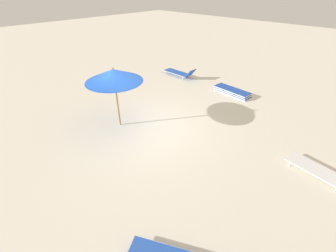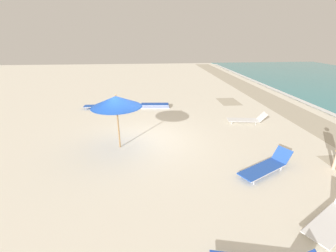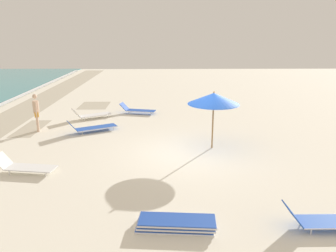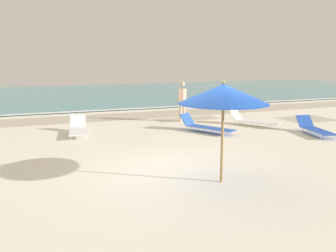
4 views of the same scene
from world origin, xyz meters
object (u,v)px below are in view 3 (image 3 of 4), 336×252
object	(u,v)px
lounger_stack	(176,224)
beachgoer_wading_adult	(36,110)
sun_lounger_near_water_left	(137,110)
sun_lounger_near_water_right	(326,220)
sun_lounger_beside_umbrella	(25,166)
sun_lounger_mid_beach_solo	(91,114)
beach_umbrella	(214,99)
sun_lounger_under_umbrella	(92,127)

from	to	relation	value
lounger_stack	beachgoer_wading_adult	size ratio (longest dim) A/B	1.10
sun_lounger_near_water_left	sun_lounger_near_water_right	world-z (taller)	sun_lounger_near_water_right
sun_lounger_beside_umbrella	sun_lounger_near_water_right	xyz separation A→B (m)	(-3.37, -8.40, -0.00)
sun_lounger_mid_beach_solo	beachgoer_wading_adult	size ratio (longest dim) A/B	1.19
sun_lounger_beside_umbrella	sun_lounger_mid_beach_solo	bearing A→B (deg)	2.46
beach_umbrella	sun_lounger_near_water_left	size ratio (longest dim) A/B	1.10
sun_lounger_under_umbrella	beachgoer_wading_adult	size ratio (longest dim) A/B	1.28
sun_lounger_near_water_left	beachgoer_wading_adult	xyz separation A→B (m)	(-3.41, 4.40, 0.78)
lounger_stack	beachgoer_wading_adult	xyz separation A→B (m)	(8.04, 6.13, 0.88)
sun_lounger_beside_umbrella	beachgoer_wading_adult	size ratio (longest dim) A/B	1.16
sun_lounger_near_water_right	beach_umbrella	bearing A→B (deg)	18.15
sun_lounger_near_water_left	beach_umbrella	bearing A→B (deg)	-136.73
sun_lounger_near_water_left	beachgoer_wading_adult	bearing A→B (deg)	140.83
beach_umbrella	sun_lounger_beside_umbrella	bearing A→B (deg)	109.23
sun_lounger_under_umbrella	sun_lounger_mid_beach_solo	world-z (taller)	sun_lounger_mid_beach_solo
sun_lounger_beside_umbrella	sun_lounger_near_water_left	world-z (taller)	sun_lounger_beside_umbrella
sun_lounger_near_water_left	sun_lounger_near_water_right	xyz separation A→B (m)	(-11.51, -5.27, 0.00)
sun_lounger_beside_umbrella	beachgoer_wading_adult	world-z (taller)	beachgoer_wading_adult
sun_lounger_mid_beach_solo	sun_lounger_beside_umbrella	bearing A→B (deg)	144.57
lounger_stack	sun_lounger_near_water_left	bearing A→B (deg)	13.17
beach_umbrella	sun_lounger_under_umbrella	size ratio (longest dim) A/B	1.02
beachgoer_wading_adult	sun_lounger_near_water_left	bearing A→B (deg)	-71.79
sun_lounger_mid_beach_solo	sun_lounger_near_water_left	bearing A→B (deg)	-95.01
sun_lounger_under_umbrella	sun_lounger_near_water_right	world-z (taller)	sun_lounger_under_umbrella
lounger_stack	sun_lounger_mid_beach_solo	world-z (taller)	sun_lounger_mid_beach_solo
beach_umbrella	lounger_stack	xyz separation A→B (m)	(-5.59, 1.68, -1.88)
sun_lounger_beside_umbrella	beachgoer_wading_adult	bearing A→B (deg)	23.43
sun_lounger_under_umbrella	sun_lounger_mid_beach_solo	xyz separation A→B (m)	(2.46, 0.54, 0.00)
sun_lounger_near_water_right	sun_lounger_beside_umbrella	bearing A→B (deg)	68.14
lounger_stack	sun_lounger_beside_umbrella	bearing A→B (deg)	60.33
sun_lounger_under_umbrella	sun_lounger_near_water_left	xyz separation A→B (m)	(3.55, -1.86, 0.00)
sun_lounger_near_water_right	beachgoer_wading_adult	bearing A→B (deg)	50.04
beach_umbrella	lounger_stack	distance (m)	6.13
sun_lounger_near_water_right	beachgoer_wading_adult	xyz separation A→B (m)	(8.10, 9.67, 0.78)
lounger_stack	beachgoer_wading_adult	distance (m)	10.15
sun_lounger_beside_umbrella	sun_lounger_near_water_right	bearing A→B (deg)	-103.46
sun_lounger_under_umbrella	sun_lounger_near_water_left	size ratio (longest dim) A/B	1.08
beach_umbrella	sun_lounger_near_water_left	xyz separation A→B (m)	(5.86, 3.42, -1.79)
beach_umbrella	sun_lounger_mid_beach_solo	xyz separation A→B (m)	(4.77, 5.81, -1.79)
sun_lounger_beside_umbrella	beach_umbrella	bearing A→B (deg)	-62.37
sun_lounger_near_water_left	sun_lounger_mid_beach_solo	distance (m)	2.63
sun_lounger_under_umbrella	sun_lounger_beside_umbrella	size ratio (longest dim) A/B	1.10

